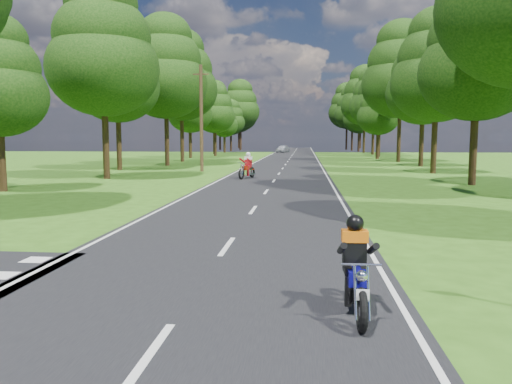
# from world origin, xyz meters

# --- Properties ---
(ground) EXTENTS (160.00, 160.00, 0.00)m
(ground) POSITION_xyz_m (0.00, 0.00, 0.00)
(ground) COLOR #2E5613
(ground) RESTS_ON ground
(main_road) EXTENTS (7.00, 140.00, 0.02)m
(main_road) POSITION_xyz_m (0.00, 50.00, 0.01)
(main_road) COLOR black
(main_road) RESTS_ON ground
(road_markings) EXTENTS (7.40, 140.00, 0.01)m
(road_markings) POSITION_xyz_m (-0.14, 48.13, 0.02)
(road_markings) COLOR silver
(road_markings) RESTS_ON main_road
(treeline) EXTENTS (40.00, 115.35, 14.78)m
(treeline) POSITION_xyz_m (1.43, 60.06, 8.25)
(treeline) COLOR black
(treeline) RESTS_ON ground
(telegraph_pole) EXTENTS (1.20, 0.26, 8.00)m
(telegraph_pole) POSITION_xyz_m (-6.00, 28.00, 4.07)
(telegraph_pole) COLOR #382616
(telegraph_pole) RESTS_ON ground
(rider_near_blue) EXTENTS (0.61, 1.73, 1.43)m
(rider_near_blue) POSITION_xyz_m (2.56, -2.29, 0.74)
(rider_near_blue) COLOR #0E0B7D
(rider_near_blue) RESTS_ON main_road
(rider_far_red) EXTENTS (1.23, 2.09, 1.65)m
(rider_far_red) POSITION_xyz_m (-1.80, 21.61, 0.85)
(rider_far_red) COLOR #B7260E
(rider_far_red) RESTS_ON main_road
(distant_car) EXTENTS (2.65, 4.18, 1.33)m
(distant_car) POSITION_xyz_m (-1.94, 76.86, 0.68)
(distant_car) COLOR silver
(distant_car) RESTS_ON main_road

